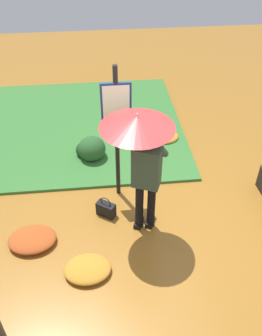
% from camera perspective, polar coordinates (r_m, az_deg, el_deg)
% --- Properties ---
extents(ground_plane, '(18.00, 18.00, 0.00)m').
position_cam_1_polar(ground_plane, '(5.82, 2.99, -8.83)').
color(ground_plane, '#9E6623').
extents(grass_verge, '(4.80, 4.00, 0.05)m').
position_cam_1_polar(grass_verge, '(8.04, -9.67, 6.33)').
color(grass_verge, '#387533').
rests_on(grass_verge, ground_plane).
extents(person_with_umbrella, '(0.96, 0.96, 2.04)m').
position_cam_1_polar(person_with_umbrella, '(4.75, 1.63, 3.49)').
color(person_with_umbrella, black).
rests_on(person_with_umbrella, ground_plane).
extents(info_sign_post, '(0.44, 0.07, 2.30)m').
position_cam_1_polar(info_sign_post, '(5.45, -2.25, 7.35)').
color(info_sign_post, black).
rests_on(info_sign_post, ground_plane).
extents(handbag, '(0.33, 0.29, 0.37)m').
position_cam_1_polar(handbag, '(5.89, -3.89, -6.36)').
color(handbag, black).
rests_on(handbag, ground_plane).
extents(shrub_cluster, '(0.57, 0.52, 0.46)m').
position_cam_1_polar(shrub_cluster, '(6.98, -6.31, 2.95)').
color(shrub_cluster, '#285628').
rests_on(shrub_cluster, ground_plane).
extents(leaf_pile_near_person, '(0.65, 0.52, 0.14)m').
position_cam_1_polar(leaf_pile_near_person, '(5.25, -6.73, -15.27)').
color(leaf_pile_near_person, '#C68428').
rests_on(leaf_pile_near_person, ground_plane).
extents(leaf_pile_by_bench, '(0.71, 0.56, 0.16)m').
position_cam_1_polar(leaf_pile_by_bench, '(5.71, -15.04, -10.62)').
color(leaf_pile_by_bench, '#B74C1E').
rests_on(leaf_pile_by_bench, ground_plane).
extents(leaf_pile_far_path, '(0.67, 0.53, 0.15)m').
position_cam_1_polar(leaf_pile_far_path, '(7.56, 4.87, 4.88)').
color(leaf_pile_far_path, '#C68428').
rests_on(leaf_pile_far_path, ground_plane).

